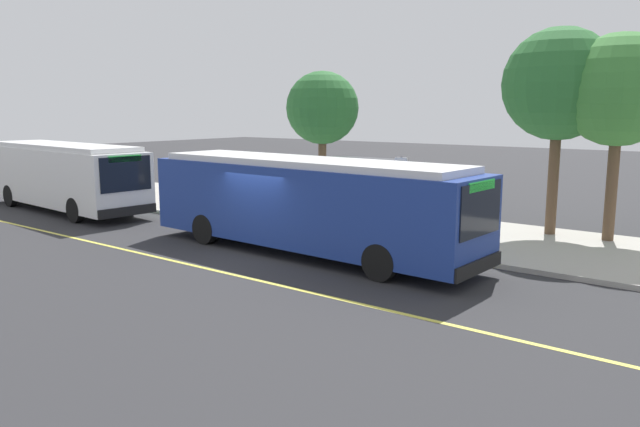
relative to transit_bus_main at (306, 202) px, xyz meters
name	(u,v)px	position (x,y,z in m)	size (l,w,h in m)	color
ground_plane	(260,254)	(-1.04, -1.01, -1.62)	(120.00, 120.00, 0.00)	#2B2B2D
sidewalk_curb	(367,224)	(-1.04, 4.99, -1.54)	(44.00, 6.40, 0.15)	#A8A399
lane_stripe_center	(206,268)	(-1.04, -3.21, -1.61)	(36.00, 0.14, 0.01)	#E0D64C
transit_bus_main	(306,202)	(0.00, 0.00, 0.00)	(11.67, 3.00, 2.95)	navy
transit_bus_second	(65,174)	(-13.60, -0.15, 0.00)	(10.38, 3.26, 2.95)	white
bus_shelter	(358,177)	(-1.21, 4.61, 0.30)	(2.90, 1.60, 2.48)	#333338
waiting_bench	(353,211)	(-1.31, 4.42, -0.98)	(1.60, 0.48, 0.95)	brown
route_sign_post	(401,188)	(1.89, 2.48, 0.34)	(0.44, 0.08, 2.80)	#333338
pedestrian_commuter	(320,201)	(-1.80, 2.99, -0.50)	(0.24, 0.40, 1.69)	#282D47
street_tree_near_shelter	(559,85)	(5.27, 7.00, 3.63)	(3.78, 3.78, 7.01)	brown
street_tree_upstreet	(322,109)	(-4.96, 7.27, 2.86)	(3.21, 3.21, 5.97)	brown
street_tree_downstreet	(619,91)	(7.13, 7.08, 3.40)	(3.61, 3.61, 6.71)	brown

